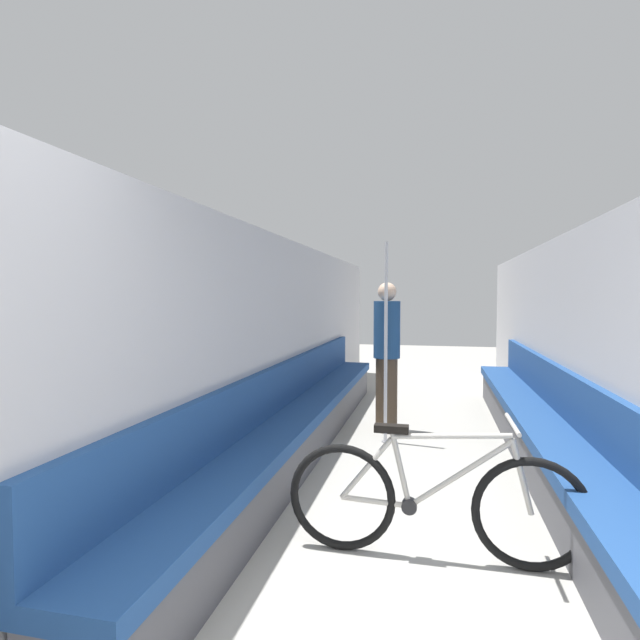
# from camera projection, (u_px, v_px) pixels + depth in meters

# --- Properties ---
(wall_left) EXTENTS (0.10, 10.71, 2.12)m
(wall_left) POSITION_uv_depth(u_px,v_px,m) (275.00, 345.00, 4.86)
(wall_left) COLOR #B2B2B7
(wall_left) RESTS_ON ground
(wall_right) EXTENTS (0.10, 10.71, 2.12)m
(wall_right) POSITION_uv_depth(u_px,v_px,m) (580.00, 352.00, 4.25)
(wall_right) COLOR #B2B2B7
(wall_right) RESTS_ON ground
(bench_seat_row_left) EXTENTS (0.46, 6.53, 0.89)m
(bench_seat_row_left) POSITION_uv_depth(u_px,v_px,m) (301.00, 423.00, 4.86)
(bench_seat_row_left) COLOR #4C4C51
(bench_seat_row_left) RESTS_ON ground
(bench_seat_row_right) EXTENTS (0.46, 6.53, 0.89)m
(bench_seat_row_right) POSITION_uv_depth(u_px,v_px,m) (545.00, 437.00, 4.37)
(bench_seat_row_right) COLOR #4C4C51
(bench_seat_row_right) RESTS_ON ground
(bicycle) EXTENTS (1.72, 0.46, 0.84)m
(bicycle) POSITION_uv_depth(u_px,v_px,m) (432.00, 501.00, 2.89)
(bicycle) COLOR black
(bicycle) RESTS_ON ground
(grab_pole_near) EXTENTS (0.08, 0.08, 2.10)m
(grab_pole_near) POSITION_uv_depth(u_px,v_px,m) (386.00, 345.00, 5.21)
(grab_pole_near) COLOR gray
(grab_pole_near) RESTS_ON ground
(passenger_standing) EXTENTS (0.30, 0.30, 1.69)m
(passenger_standing) POSITION_uv_depth(u_px,v_px,m) (387.00, 355.00, 5.65)
(passenger_standing) COLOR #473828
(passenger_standing) RESTS_ON ground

